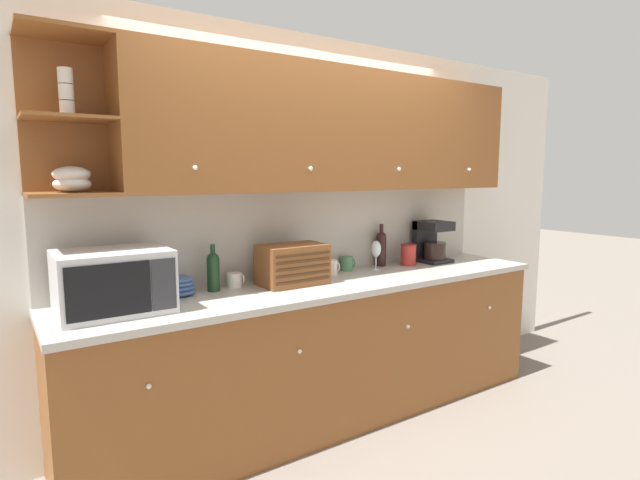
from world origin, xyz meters
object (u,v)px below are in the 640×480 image
(second_wine_bottle, at_px, (213,270))
(coffee_maker, at_px, (431,241))
(microwave, at_px, (113,281))
(mug_blue_second, at_px, (347,264))
(bread_box, at_px, (293,264))
(mug, at_px, (235,280))
(storage_canister, at_px, (408,255))
(bowl_stack_on_counter, at_px, (180,286))
(mug_patterned_third, at_px, (331,267))
(wine_bottle, at_px, (381,247))
(wine_glass, at_px, (376,250))

(second_wine_bottle, height_order, coffee_maker, coffee_maker)
(microwave, height_order, mug_blue_second, microwave)
(bread_box, distance_m, coffee_maker, 1.36)
(mug, bearing_deg, storage_canister, -1.65)
(bowl_stack_on_counter, bearing_deg, bread_box, -8.72)
(microwave, xyz_separation_m, bread_box, (1.10, 0.06, -0.03))
(second_wine_bottle, distance_m, bread_box, 0.51)
(microwave, xyz_separation_m, mug_blue_second, (1.67, 0.23, -0.11))
(microwave, relative_size, storage_canister, 3.28)
(second_wine_bottle, height_order, mug_blue_second, second_wine_bottle)
(mug_patterned_third, relative_size, wine_bottle, 0.34)
(wine_glass, height_order, storage_canister, wine_glass)
(mug_blue_second, bearing_deg, mug_patterned_third, -158.67)
(microwave, distance_m, wine_glass, 1.88)
(bowl_stack_on_counter, height_order, bread_box, bread_box)
(second_wine_bottle, bearing_deg, microwave, -164.91)
(bread_box, xyz_separation_m, wine_bottle, (0.90, 0.18, 0.02))
(mug_blue_second, bearing_deg, wine_glass, -22.45)
(bowl_stack_on_counter, distance_m, mug_blue_second, 1.27)
(storage_canister, bearing_deg, mug_blue_second, 169.96)
(wine_glass, bearing_deg, mug_patterned_third, 178.86)
(second_wine_bottle, xyz_separation_m, coffee_maker, (1.86, -0.01, 0.04))
(storage_canister, bearing_deg, coffee_maker, 3.36)
(storage_canister, bearing_deg, wine_bottle, 152.55)
(bowl_stack_on_counter, distance_m, wine_glass, 1.48)
(storage_canister, bearing_deg, mug_patterned_third, 178.70)
(second_wine_bottle, bearing_deg, bread_box, -12.10)
(wine_glass, bearing_deg, bread_box, -173.43)
(second_wine_bottle, distance_m, coffee_maker, 1.86)
(mug_patterned_third, bearing_deg, storage_canister, -1.30)
(bowl_stack_on_counter, relative_size, mug, 1.68)
(bread_box, xyz_separation_m, coffee_maker, (1.36, 0.10, 0.04))
(bowl_stack_on_counter, distance_m, storage_canister, 1.80)
(mug_blue_second, bearing_deg, storage_canister, -10.04)
(bread_box, bearing_deg, storage_canister, 4.21)
(mug_patterned_third, distance_m, mug_blue_second, 0.21)
(bread_box, xyz_separation_m, mug_blue_second, (0.57, 0.17, -0.08))
(storage_canister, bearing_deg, wine_glass, 178.50)
(storage_canister, distance_m, coffee_maker, 0.28)
(microwave, relative_size, mug_blue_second, 5.23)
(microwave, height_order, mug, microwave)
(mug_blue_second, bearing_deg, bowl_stack_on_counter, -177.01)
(bowl_stack_on_counter, relative_size, second_wine_bottle, 0.62)
(bowl_stack_on_counter, xyz_separation_m, bread_box, (0.70, -0.11, 0.07))
(bowl_stack_on_counter, xyz_separation_m, wine_glass, (1.48, -0.02, 0.09))
(mug_patterned_third, bearing_deg, coffee_maker, -0.05)
(second_wine_bottle, xyz_separation_m, mug_patterned_third, (0.87, -0.01, -0.08))
(second_wine_bottle, relative_size, storage_canister, 1.73)
(coffee_maker, bearing_deg, wine_bottle, 169.46)
(bread_box, bearing_deg, coffee_maker, 4.05)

